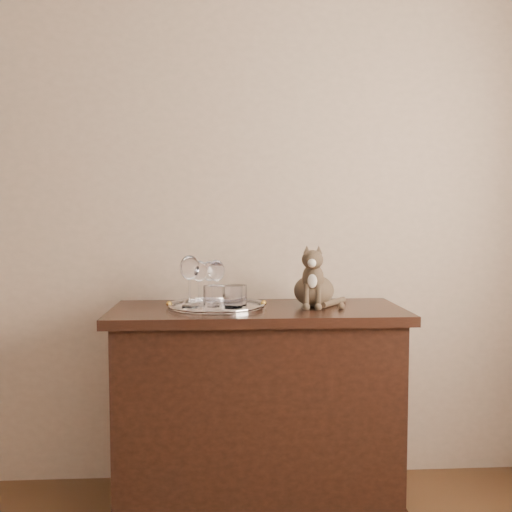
{
  "coord_description": "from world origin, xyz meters",
  "views": [
    {
      "loc": [
        0.45,
        -0.38,
        1.23
      ],
      "look_at": [
        0.59,
        1.95,
        1.06
      ],
      "focal_mm": 40.0,
      "sensor_mm": 36.0,
      "label": 1
    }
  ],
  "objects": [
    {
      "name": "wall_back",
      "position": [
        0.0,
        2.25,
        1.35
      ],
      "size": [
        4.0,
        0.1,
        2.7
      ],
      "primitive_type": "cube",
      "color": "tan",
      "rests_on": "ground"
    },
    {
      "name": "wine_glass_d",
      "position": [
        0.43,
        1.99,
        0.95
      ],
      "size": [
        0.07,
        0.07,
        0.19
      ],
      "primitive_type": null,
      "color": "silver",
      "rests_on": "tray"
    },
    {
      "name": "tray",
      "position": [
        0.43,
        1.95,
        0.85
      ],
      "size": [
        0.4,
        0.4,
        0.01
      ],
      "primitive_type": "cylinder",
      "color": "silver",
      "rests_on": "sideboard"
    },
    {
      "name": "cat",
      "position": [
        0.84,
        1.98,
        0.98
      ],
      "size": [
        0.31,
        0.29,
        0.26
      ],
      "primitive_type": null,
      "rotation": [
        0.0,
        0.0,
        -0.23
      ],
      "color": "brown",
      "rests_on": "sideboard"
    },
    {
      "name": "tumbler_b",
      "position": [
        0.42,
        1.85,
        0.91
      ],
      "size": [
        0.09,
        0.09,
        0.1
      ],
      "primitive_type": "cylinder",
      "color": "white",
      "rests_on": "tray"
    },
    {
      "name": "tumbler_a",
      "position": [
        0.5,
        1.9,
        0.9
      ],
      "size": [
        0.08,
        0.08,
        0.09
      ],
      "primitive_type": "cylinder",
      "color": "white",
      "rests_on": "tray"
    },
    {
      "name": "wine_glass_c",
      "position": [
        0.32,
        1.93,
        0.96
      ],
      "size": [
        0.08,
        0.08,
        0.21
      ],
      "primitive_type": null,
      "color": "silver",
      "rests_on": "tray"
    },
    {
      "name": "tumbler_c",
      "position": [
        0.52,
        1.96,
        0.9
      ],
      "size": [
        0.08,
        0.08,
        0.08
      ],
      "primitive_type": "cylinder",
      "color": "white",
      "rests_on": "tray"
    },
    {
      "name": "sideboard",
      "position": [
        0.6,
        1.94,
        0.42
      ],
      "size": [
        1.2,
        0.5,
        0.85
      ],
      "primitive_type": null,
      "color": "black",
      "rests_on": "ground"
    },
    {
      "name": "wine_glass_a",
      "position": [
        0.36,
        1.98,
        0.95
      ],
      "size": [
        0.07,
        0.07,
        0.19
      ],
      "primitive_type": null,
      "color": "silver",
      "rests_on": "tray"
    },
    {
      "name": "wine_glass_b",
      "position": [
        0.4,
        2.03,
        0.95
      ],
      "size": [
        0.07,
        0.07,
        0.18
      ],
      "primitive_type": null,
      "color": "white",
      "rests_on": "tray"
    }
  ]
}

